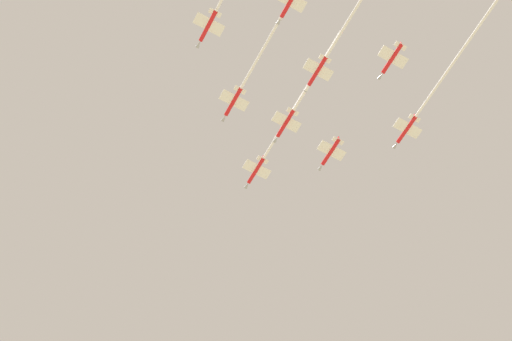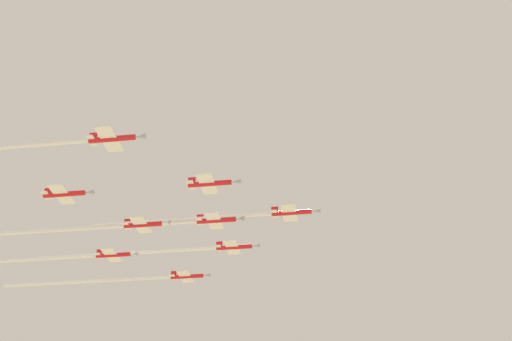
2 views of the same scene
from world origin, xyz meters
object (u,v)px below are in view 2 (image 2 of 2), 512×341
Objects in this scene: jet_starboard_outer at (126,280)px; jet_tail_end at (65,194)px; jet_port_outer at (127,226)px; jet_port_trail at (68,229)px; jet_starboard_trail at (60,258)px; jet_center_rear at (20,146)px; jet_lead at (229,217)px; jet_port_inner at (169,251)px; jet_starboard_inner at (211,183)px.

jet_starboard_outer reaches higher than jet_tail_end.
jet_port_outer is 5.45× the size of jet_tail_end.
jet_port_outer is 16.43m from jet_port_trail.
jet_port_outer is 1.29× the size of jet_starboard_trail.
jet_center_rear reaches higher than jet_port_outer.
jet_port_trail is at bearing -174.20° from jet_center_rear.
jet_lead reaches higher than jet_port_inner.
jet_port_outer is at bearing 18.42° from jet_starboard_outer.
jet_port_trail is 4.95× the size of jet_tail_end.
jet_port_trail is 20.32m from jet_starboard_trail.
jet_starboard_trail is at bearing -108.53° from jet_lead.
jet_starboard_trail is (58.56, 23.92, 0.34)m from jet_starboard_inner.
jet_center_rear is at bearing 13.93° from jet_starboard_trail.
jet_starboard_trail is 4.22× the size of jet_tail_end.
jet_lead reaches higher than jet_starboard_inner.
jet_starboard_trail is at bearing -38.48° from jet_starboard_outer.
jet_lead is 40.96m from jet_tail_end.
jet_port_inner reaches higher than jet_tail_end.
jet_port_inner reaches higher than jet_starboard_outer.
jet_port_trail is (-2.16, 29.19, -0.68)m from jet_port_inner.
jet_starboard_trail is (29.28, 11.96, 0.51)m from jet_port_outer.
jet_starboard_trail is (44.25, 34.68, -0.40)m from jet_lead.
jet_port_inner is 19.11m from jet_port_outer.
jet_lead is at bearing 90.00° from jet_port_outer.
jet_port_outer is 38.01m from jet_center_rear.
jet_port_inner is at bearing 127.63° from jet_port_trail.
jet_lead is 17.92m from jet_starboard_inner.
jet_lead is at bearing 131.77° from jet_center_rear.
jet_starboard_inner is at bearing 28.43° from jet_port_inner.
jet_starboard_trail is at bearing -151.58° from jet_port_trail.
jet_lead is 0.78× the size of jet_port_outer.
jet_starboard_inner reaches higher than jet_port_outer.
jet_tail_end reaches higher than jet_port_outer.
jet_center_rear is at bearing -19.72° from jet_port_outer.
jet_center_rear is at bearing -0.73° from jet_starboard_outer.
jet_center_rear is at bearing -10.04° from jet_tail_end.
jet_starboard_inner is (-40.48, 3.51, -0.62)m from jet_port_inner.
jet_center_rear is 18.24m from jet_tail_end.
jet_starboard_outer is 53.65m from jet_tail_end.
jet_center_rear is 1.17× the size of jet_starboard_trail.
jet_starboard_outer is 0.97× the size of jet_center_rear.
jet_port_inner is at bearing 46.22° from jet_starboard_outer.
jet_starboard_inner is 65.70m from jet_starboard_outer.
jet_port_inner reaches higher than jet_starboard_trail.
jet_starboard_outer is at bearing -133.78° from jet_port_inner.
jet_center_rear is (-7.82, 53.07, 0.99)m from jet_lead.
jet_port_inner is 0.95× the size of jet_port_trail.
jet_center_rear reaches higher than jet_port_trail.
jet_lead is at bearing 90.00° from jet_port_trail.
jet_port_trail is at bearing -112.79° from jet_starboard_inner.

